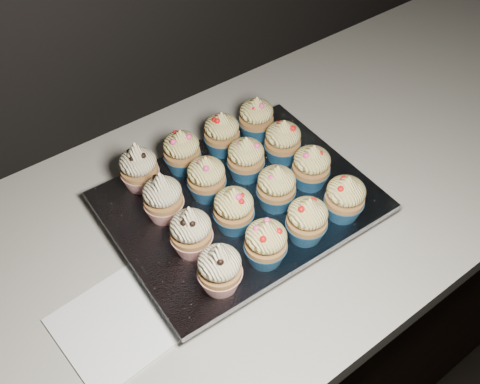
% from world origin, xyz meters
% --- Properties ---
extents(cabinet, '(2.40, 0.60, 0.86)m').
position_xyz_m(cabinet, '(0.00, 1.70, 0.43)').
color(cabinet, black).
rests_on(cabinet, ground).
extents(worktop, '(2.44, 0.64, 0.04)m').
position_xyz_m(worktop, '(0.00, 1.70, 0.88)').
color(worktop, beige).
rests_on(worktop, cabinet).
extents(napkin, '(0.17, 0.17, 0.00)m').
position_xyz_m(napkin, '(-0.41, 1.62, 0.90)').
color(napkin, white).
rests_on(napkin, worktop).
extents(baking_tray, '(0.39, 0.30, 0.02)m').
position_xyz_m(baking_tray, '(-0.14, 1.68, 0.91)').
color(baking_tray, black).
rests_on(baking_tray, worktop).
extents(foil_lining, '(0.42, 0.33, 0.01)m').
position_xyz_m(foil_lining, '(-0.14, 1.68, 0.93)').
color(foil_lining, silver).
rests_on(foil_lining, baking_tray).
extents(cupcake_0, '(0.06, 0.06, 0.10)m').
position_xyz_m(cupcake_0, '(-0.27, 1.57, 0.97)').
color(cupcake_0, '#A81E17').
rests_on(cupcake_0, foil_lining).
extents(cupcake_1, '(0.06, 0.06, 0.08)m').
position_xyz_m(cupcake_1, '(-0.19, 1.57, 0.97)').
color(cupcake_1, navy).
rests_on(cupcake_1, foil_lining).
extents(cupcake_2, '(0.06, 0.06, 0.08)m').
position_xyz_m(cupcake_2, '(-0.11, 1.56, 0.97)').
color(cupcake_2, navy).
rests_on(cupcake_2, foil_lining).
extents(cupcake_3, '(0.06, 0.06, 0.08)m').
position_xyz_m(cupcake_3, '(-0.03, 1.56, 0.97)').
color(cupcake_3, navy).
rests_on(cupcake_3, foil_lining).
extents(cupcake_4, '(0.06, 0.06, 0.10)m').
position_xyz_m(cupcake_4, '(-0.26, 1.65, 0.97)').
color(cupcake_4, '#A81E17').
rests_on(cupcake_4, foil_lining).
extents(cupcake_5, '(0.06, 0.06, 0.08)m').
position_xyz_m(cupcake_5, '(-0.19, 1.64, 0.97)').
color(cupcake_5, navy).
rests_on(cupcake_5, foil_lining).
extents(cupcake_6, '(0.06, 0.06, 0.08)m').
position_xyz_m(cupcake_6, '(-0.10, 1.64, 0.97)').
color(cupcake_6, navy).
rests_on(cupcake_6, foil_lining).
extents(cupcake_7, '(0.06, 0.06, 0.08)m').
position_xyz_m(cupcake_7, '(-0.03, 1.64, 0.97)').
color(cupcake_7, navy).
rests_on(cupcake_7, foil_lining).
extents(cupcake_8, '(0.06, 0.06, 0.10)m').
position_xyz_m(cupcake_8, '(-0.26, 1.73, 0.97)').
color(cupcake_8, '#A81E17').
rests_on(cupcake_8, foil_lining).
extents(cupcake_9, '(0.06, 0.06, 0.08)m').
position_xyz_m(cupcake_9, '(-0.18, 1.72, 0.97)').
color(cupcake_9, navy).
rests_on(cupcake_9, foil_lining).
extents(cupcake_10, '(0.06, 0.06, 0.08)m').
position_xyz_m(cupcake_10, '(-0.10, 1.72, 0.97)').
color(cupcake_10, navy).
rests_on(cupcake_10, foil_lining).
extents(cupcake_11, '(0.06, 0.06, 0.08)m').
position_xyz_m(cupcake_11, '(-0.03, 1.72, 0.97)').
color(cupcake_11, navy).
rests_on(cupcake_11, foil_lining).
extents(cupcake_12, '(0.06, 0.06, 0.10)m').
position_xyz_m(cupcake_12, '(-0.26, 1.81, 0.97)').
color(cupcake_12, '#A81E17').
rests_on(cupcake_12, foil_lining).
extents(cupcake_13, '(0.06, 0.06, 0.08)m').
position_xyz_m(cupcake_13, '(-0.18, 1.80, 0.97)').
color(cupcake_13, navy).
rests_on(cupcake_13, foil_lining).
extents(cupcake_14, '(0.06, 0.06, 0.08)m').
position_xyz_m(cupcake_14, '(-0.10, 1.80, 0.97)').
color(cupcake_14, navy).
rests_on(cupcake_14, foil_lining).
extents(cupcake_15, '(0.06, 0.06, 0.08)m').
position_xyz_m(cupcake_15, '(-0.03, 1.79, 0.97)').
color(cupcake_15, navy).
rests_on(cupcake_15, foil_lining).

